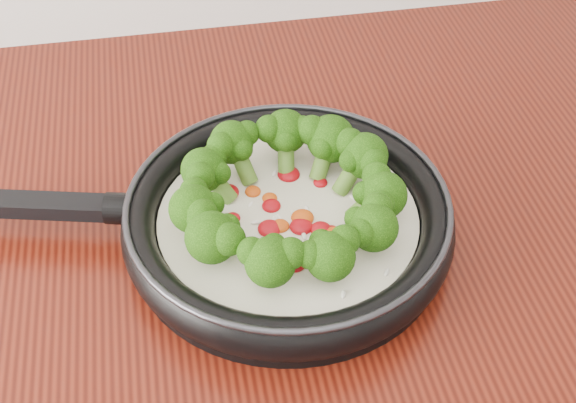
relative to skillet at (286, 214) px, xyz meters
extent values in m
cylinder|color=black|center=(0.00, 0.00, -0.03)|extent=(0.35, 0.35, 0.01)
torus|color=black|center=(0.00, 0.00, 0.00)|extent=(0.37, 0.37, 0.03)
torus|color=#2D2D33|center=(0.00, 0.00, 0.02)|extent=(0.36, 0.36, 0.01)
cube|color=black|center=(-0.23, 0.05, 0.00)|extent=(0.18, 0.07, 0.02)
cylinder|color=black|center=(-0.15, 0.04, 0.00)|extent=(0.03, 0.04, 0.03)
cylinder|color=white|center=(0.00, 0.00, -0.01)|extent=(0.29, 0.29, 0.02)
ellipsoid|color=#A80810|center=(0.05, 0.06, 0.00)|extent=(0.02, 0.02, 0.01)
ellipsoid|color=#A80810|center=(-0.01, 0.01, 0.00)|extent=(0.02, 0.02, 0.01)
ellipsoid|color=#D1470D|center=(-0.01, -0.01, 0.00)|extent=(0.02, 0.02, 0.01)
ellipsoid|color=#A80810|center=(0.04, -0.03, 0.00)|extent=(0.02, 0.02, 0.01)
ellipsoid|color=#A80810|center=(-0.02, -0.02, 0.00)|extent=(0.02, 0.02, 0.01)
ellipsoid|color=#D1470D|center=(-0.01, 0.02, 0.00)|extent=(0.02, 0.02, 0.01)
ellipsoid|color=#A80810|center=(0.04, 0.04, 0.00)|extent=(0.02, 0.02, 0.01)
ellipsoid|color=#A80810|center=(0.10, 0.02, 0.00)|extent=(0.02, 0.02, 0.01)
ellipsoid|color=#D1470D|center=(-0.02, 0.04, 0.00)|extent=(0.02, 0.02, 0.01)
ellipsoid|color=#A80810|center=(-0.05, 0.04, 0.00)|extent=(0.03, 0.03, 0.01)
ellipsoid|color=#A80810|center=(0.01, 0.05, 0.00)|extent=(0.03, 0.03, 0.01)
ellipsoid|color=#D1470D|center=(0.04, -0.03, 0.00)|extent=(0.03, 0.03, 0.01)
ellipsoid|color=#A80810|center=(-0.05, 0.00, 0.00)|extent=(0.02, 0.02, 0.01)
ellipsoid|color=#A80810|center=(0.01, -0.02, 0.00)|extent=(0.03, 0.03, 0.01)
ellipsoid|color=#D1470D|center=(0.01, -0.01, 0.00)|extent=(0.03, 0.03, 0.01)
ellipsoid|color=#A80810|center=(0.00, -0.06, 0.00)|extent=(0.02, 0.02, 0.01)
ellipsoid|color=#A80810|center=(0.03, -0.02, 0.00)|extent=(0.02, 0.02, 0.01)
ellipsoid|color=white|center=(0.04, -0.05, 0.00)|extent=(0.01, 0.01, 0.00)
ellipsoid|color=white|center=(-0.01, -0.07, 0.00)|extent=(0.00, 0.01, 0.00)
ellipsoid|color=white|center=(0.02, 0.00, 0.00)|extent=(0.00, 0.01, 0.00)
ellipsoid|color=white|center=(0.01, -0.03, 0.00)|extent=(0.00, 0.01, 0.00)
ellipsoid|color=white|center=(-0.03, -0.01, 0.00)|extent=(0.01, 0.00, 0.00)
ellipsoid|color=white|center=(0.10, 0.05, 0.00)|extent=(0.01, 0.01, 0.00)
ellipsoid|color=white|center=(-0.05, 0.03, 0.00)|extent=(0.00, 0.01, 0.00)
ellipsoid|color=white|center=(-0.06, -0.04, 0.00)|extent=(0.01, 0.01, 0.00)
ellipsoid|color=white|center=(-0.01, -0.06, 0.00)|extent=(0.01, 0.01, 0.00)
ellipsoid|color=white|center=(0.03, -0.05, 0.00)|extent=(0.01, 0.00, 0.00)
ellipsoid|color=white|center=(-0.01, 0.00, 0.00)|extent=(0.01, 0.01, 0.00)
ellipsoid|color=white|center=(0.00, -0.02, 0.00)|extent=(0.01, 0.01, 0.00)
ellipsoid|color=white|center=(-0.03, 0.10, 0.00)|extent=(0.01, 0.01, 0.00)
ellipsoid|color=white|center=(0.04, -0.07, 0.00)|extent=(0.01, 0.01, 0.00)
ellipsoid|color=white|center=(0.05, -0.05, 0.00)|extent=(0.01, 0.01, 0.00)
ellipsoid|color=white|center=(0.07, 0.01, 0.00)|extent=(0.01, 0.01, 0.00)
ellipsoid|color=white|center=(-0.03, 0.02, 0.00)|extent=(0.01, 0.01, 0.00)
ellipsoid|color=white|center=(-0.09, -0.01, 0.00)|extent=(0.01, 0.01, 0.00)
ellipsoid|color=white|center=(0.00, 0.06, 0.00)|extent=(0.01, 0.01, 0.00)
ellipsoid|color=white|center=(0.07, -0.09, 0.00)|extent=(0.01, 0.01, 0.00)
ellipsoid|color=white|center=(-0.01, 0.00, 0.00)|extent=(0.01, 0.01, 0.00)
ellipsoid|color=white|center=(0.01, 0.00, 0.00)|extent=(0.01, 0.01, 0.00)
ellipsoid|color=white|center=(0.02, -0.06, 0.00)|extent=(0.01, 0.01, 0.00)
ellipsoid|color=white|center=(0.10, 0.03, 0.00)|extent=(0.01, 0.01, 0.00)
ellipsoid|color=white|center=(0.03, -0.10, 0.00)|extent=(0.01, 0.01, 0.00)
ellipsoid|color=white|center=(0.01, -0.01, 0.00)|extent=(0.01, 0.01, 0.00)
cylinder|color=olive|center=(0.07, -0.02, 0.01)|extent=(0.03, 0.02, 0.03)
sphere|color=black|center=(0.08, -0.02, 0.03)|extent=(0.05, 0.05, 0.04)
sphere|color=black|center=(0.08, 0.00, 0.04)|extent=(0.03, 0.03, 0.03)
sphere|color=black|center=(0.08, -0.03, 0.03)|extent=(0.03, 0.03, 0.03)
sphere|color=black|center=(0.07, -0.02, 0.03)|extent=(0.03, 0.03, 0.02)
cylinder|color=olive|center=(0.07, 0.03, 0.01)|extent=(0.04, 0.03, 0.04)
sphere|color=black|center=(0.08, 0.03, 0.03)|extent=(0.05, 0.05, 0.04)
sphere|color=black|center=(0.07, 0.05, 0.04)|extent=(0.03, 0.03, 0.03)
sphere|color=black|center=(0.08, 0.02, 0.04)|extent=(0.03, 0.03, 0.03)
sphere|color=black|center=(0.07, 0.03, 0.03)|extent=(0.03, 0.03, 0.02)
cylinder|color=olive|center=(0.05, 0.05, 0.01)|extent=(0.03, 0.04, 0.04)
sphere|color=black|center=(0.06, 0.07, 0.03)|extent=(0.06, 0.06, 0.05)
sphere|color=black|center=(0.04, 0.07, 0.04)|extent=(0.04, 0.04, 0.03)
sphere|color=black|center=(0.07, 0.05, 0.03)|extent=(0.03, 0.03, 0.03)
sphere|color=black|center=(0.05, 0.05, 0.03)|extent=(0.03, 0.03, 0.02)
cylinder|color=olive|center=(0.01, 0.07, 0.01)|extent=(0.02, 0.04, 0.04)
sphere|color=black|center=(0.02, 0.08, 0.03)|extent=(0.05, 0.05, 0.04)
sphere|color=black|center=(0.00, 0.08, 0.04)|extent=(0.03, 0.03, 0.03)
sphere|color=black|center=(0.03, 0.08, 0.04)|extent=(0.03, 0.03, 0.03)
sphere|color=black|center=(0.01, 0.07, 0.03)|extent=(0.03, 0.03, 0.02)
cylinder|color=olive|center=(-0.03, 0.06, 0.01)|extent=(0.03, 0.04, 0.04)
sphere|color=black|center=(-0.04, 0.08, 0.03)|extent=(0.05, 0.05, 0.04)
sphere|color=black|center=(-0.05, 0.06, 0.04)|extent=(0.03, 0.03, 0.03)
sphere|color=black|center=(-0.02, 0.08, 0.04)|extent=(0.03, 0.03, 0.02)
sphere|color=black|center=(-0.03, 0.06, 0.03)|extent=(0.03, 0.03, 0.02)
cylinder|color=olive|center=(-0.05, 0.04, 0.01)|extent=(0.04, 0.03, 0.03)
sphere|color=black|center=(-0.07, 0.04, 0.03)|extent=(0.05, 0.05, 0.04)
sphere|color=black|center=(-0.07, 0.03, 0.03)|extent=(0.03, 0.03, 0.03)
sphere|color=black|center=(-0.06, 0.06, 0.03)|extent=(0.03, 0.03, 0.02)
sphere|color=black|center=(-0.05, 0.04, 0.03)|extent=(0.03, 0.03, 0.02)
cylinder|color=olive|center=(-0.07, -0.01, 0.01)|extent=(0.03, 0.02, 0.04)
sphere|color=black|center=(-0.08, -0.01, 0.03)|extent=(0.05, 0.05, 0.04)
sphere|color=black|center=(-0.08, -0.02, 0.04)|extent=(0.03, 0.03, 0.03)
sphere|color=black|center=(-0.08, 0.01, 0.03)|extent=(0.03, 0.03, 0.03)
sphere|color=black|center=(-0.07, -0.01, 0.03)|extent=(0.03, 0.03, 0.02)
cylinder|color=olive|center=(-0.06, -0.04, 0.01)|extent=(0.04, 0.03, 0.04)
sphere|color=black|center=(-0.07, -0.05, 0.03)|extent=(0.06, 0.06, 0.05)
sphere|color=black|center=(-0.06, -0.06, 0.04)|extent=(0.03, 0.03, 0.03)
sphere|color=black|center=(-0.08, -0.03, 0.03)|extent=(0.03, 0.03, 0.03)
sphere|color=black|center=(-0.06, -0.04, 0.03)|extent=(0.03, 0.03, 0.02)
cylinder|color=olive|center=(-0.02, -0.07, 0.01)|extent=(0.03, 0.04, 0.04)
sphere|color=black|center=(-0.03, -0.08, 0.03)|extent=(0.05, 0.05, 0.04)
sphere|color=black|center=(-0.01, -0.08, 0.04)|extent=(0.03, 0.03, 0.03)
sphere|color=black|center=(-0.04, -0.07, 0.03)|extent=(0.03, 0.03, 0.03)
sphere|color=black|center=(-0.02, -0.07, 0.03)|extent=(0.03, 0.03, 0.02)
cylinder|color=olive|center=(0.02, -0.07, 0.01)|extent=(0.02, 0.03, 0.03)
sphere|color=black|center=(0.02, -0.08, 0.03)|extent=(0.05, 0.05, 0.04)
sphere|color=black|center=(0.04, -0.07, 0.04)|extent=(0.03, 0.03, 0.03)
sphere|color=black|center=(0.01, -0.08, 0.03)|extent=(0.03, 0.03, 0.02)
sphere|color=black|center=(0.02, -0.07, 0.03)|extent=(0.03, 0.03, 0.02)
cylinder|color=olive|center=(0.05, -0.05, 0.01)|extent=(0.03, 0.03, 0.04)
sphere|color=black|center=(0.07, -0.06, 0.03)|extent=(0.05, 0.05, 0.04)
sphere|color=black|center=(0.07, -0.04, 0.04)|extent=(0.03, 0.03, 0.03)
sphere|color=black|center=(0.05, -0.07, 0.03)|extent=(0.03, 0.03, 0.02)
sphere|color=black|center=(0.05, -0.05, 0.03)|extent=(0.03, 0.03, 0.02)
camera|label=1|loc=(-0.09, -0.50, 0.50)|focal=48.40mm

